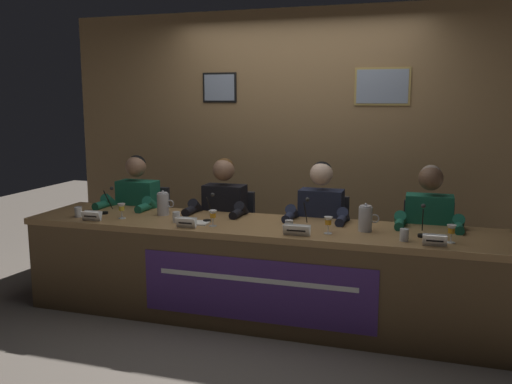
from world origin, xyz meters
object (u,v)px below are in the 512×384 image
water_cup_far_right (404,236)px  water_pitcher_right_side (366,218)px  microphone_center_right (305,218)px  nameplate_center_left (186,223)px  panelist_far_right (428,231)px  microphone_far_right (422,226)px  panelist_far_left (134,211)px  juice_glass_far_left (122,208)px  microphone_center_left (209,212)px  nameplate_far_left (92,216)px  juice_glass_center_left (213,215)px  water_cup_far_left (78,212)px  juice_glass_center_right (328,222)px  chair_far_right (426,259)px  panelist_center_left (222,217)px  chair_center_right (323,250)px  chair_far_left (146,236)px  water_pitcher_left_side (163,204)px  water_cup_center_left (176,218)px  juice_glass_far_right (451,230)px  document_stack_center_left (195,223)px  nameplate_center_right (297,230)px  conference_table (252,257)px  microphone_far_left (107,204)px  chair_center_left (230,243)px  nameplate_far_right (435,240)px  panelist_center_right (319,224)px  water_cup_center_right (289,226)px

water_cup_far_right → water_pitcher_right_side: bearing=143.5°
microphone_center_right → water_cup_far_right: bearing=-14.8°
nameplate_center_left → water_pitcher_right_side: water_pitcher_right_side is taller
panelist_far_right → microphone_far_right: 0.41m
panelist_far_left → juice_glass_far_left: size_ratio=9.80×
nameplate_center_left → microphone_center_left: (0.08, 0.26, 0.03)m
microphone_center_right → panelist_far_right: panelist_far_right is taller
nameplate_far_left → juice_glass_center_left: juice_glass_center_left is taller
water_cup_far_left → juice_glass_center_right: bearing=1.3°
chair_far_right → water_cup_far_right: size_ratio=10.44×
nameplate_far_left → juice_glass_far_left: 0.24m
panelist_center_left → microphone_center_left: size_ratio=5.62×
panelist_far_right → chair_center_right: bearing=167.0°
microphone_center_right → chair_far_right: (0.90, 0.58, -0.41)m
chair_far_left → panelist_center_left: (0.86, -0.20, 0.28)m
chair_far_left → water_pitcher_left_side: bearing=-47.6°
microphone_far_right → water_cup_center_left: bearing=-176.1°
nameplate_far_left → juice_glass_far_right: juice_glass_far_right is taller
water_pitcher_right_side → document_stack_center_left: (-1.30, -0.14, -0.09)m
microphone_center_left → nameplate_center_right: (0.77, -0.25, -0.03)m
nameplate_far_left → document_stack_center_left: (0.83, 0.16, -0.03)m
panelist_far_right → water_cup_far_right: size_ratio=14.29×
conference_table → chair_center_right: 0.81m
microphone_far_left → water_cup_center_left: (0.72, -0.15, -0.04)m
microphone_center_left → water_cup_far_right: size_ratio=2.54×
chair_center_left → water_pitcher_left_side: 0.77m
nameplate_far_left → panelist_far_right: 2.66m
microphone_far_left → panelist_far_left: bearing=82.7°
nameplate_center_left → document_stack_center_left: 0.16m
panelist_far_left → water_cup_far_left: bearing=-107.8°
microphone_far_right → nameplate_far_right: bearing=-73.2°
water_cup_center_left → panelist_center_right: panelist_center_right is taller
document_stack_center_left → microphone_far_left: bearing=170.5°
chair_center_left → nameplate_far_left: bearing=-134.5°
chair_far_left → panelist_far_left: panelist_far_left is taller
conference_table → panelist_far_left: bearing=159.4°
panelist_center_left → water_cup_center_right: 0.92m
microphone_far_left → microphone_center_right: bearing=-0.8°
chair_center_right → chair_far_right: (0.86, 0.00, 0.00)m
panelist_far_right → juice_glass_far_right: size_ratio=9.80×
microphone_center_left → water_cup_far_right: 1.52m
water_cup_center_right → document_stack_center_left: water_cup_center_right is taller
chair_center_left → microphone_center_right: bearing=-35.4°
juice_glass_center_left → water_cup_far_right: bearing=-1.0°
panelist_far_right → document_stack_center_left: panelist_far_right is taller
juice_glass_center_left → nameplate_far_right: (1.61, -0.11, -0.05)m
panelist_center_right → nameplate_far_right: size_ratio=7.80×
nameplate_center_left → water_cup_far_right: water_cup_far_right is taller
panelist_far_left → chair_center_right: bearing=6.6°
microphone_far_left → juice_glass_far_right: size_ratio=1.74×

